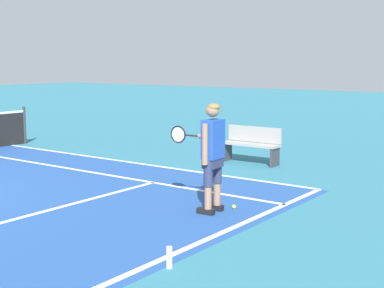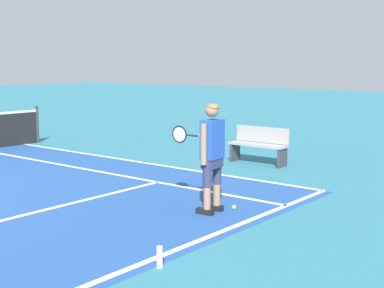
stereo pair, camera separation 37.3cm
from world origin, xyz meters
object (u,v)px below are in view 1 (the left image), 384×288
tennis_player (212,150)px  courtside_bench (252,144)px  tennis_ball_near_feet (234,207)px  water_bottle (169,257)px

tennis_player → courtside_bench: tennis_player is taller
tennis_player → courtside_bench: size_ratio=1.22×
tennis_player → tennis_ball_near_feet: size_ratio=25.95×
courtside_bench → tennis_player: bearing=-157.8°
tennis_ball_near_feet → courtside_bench: size_ratio=0.05×
tennis_ball_near_feet → courtside_bench: bearing=26.6°
water_bottle → tennis_ball_near_feet: bearing=16.6°
tennis_player → courtside_bench: (4.07, 1.66, -0.54)m
tennis_player → water_bottle: tennis_player is taller
water_bottle → tennis_player: bearing=23.2°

